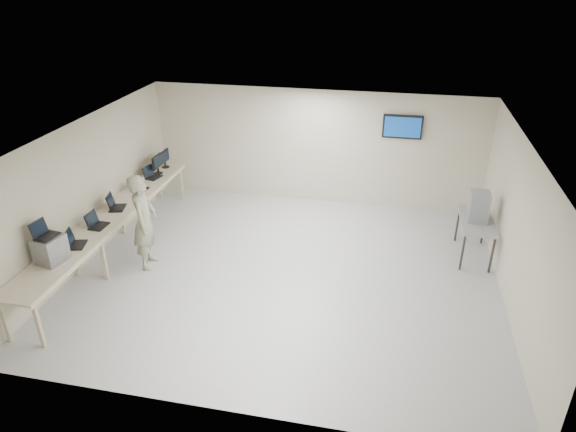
% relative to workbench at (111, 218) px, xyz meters
% --- Properties ---
extents(room, '(8.01, 7.01, 2.81)m').
position_rel_workbench_xyz_m(room, '(3.62, 0.06, 0.58)').
color(room, '#B4B4B4').
rests_on(room, ground).
extents(workbench, '(0.76, 6.00, 0.90)m').
position_rel_workbench_xyz_m(workbench, '(0.00, 0.00, 0.00)').
color(workbench, beige).
rests_on(workbench, ground).
extents(equipment_box, '(0.47, 0.52, 0.47)m').
position_rel_workbench_xyz_m(equipment_box, '(-0.06, -1.80, 0.31)').
color(equipment_box, gray).
rests_on(equipment_box, workbench).
extents(laptop_on_box, '(0.34, 0.39, 0.28)m').
position_rel_workbench_xyz_m(laptop_on_box, '(-0.12, -1.80, 0.62)').
color(laptop_on_box, black).
rests_on(laptop_on_box, equipment_box).
extents(laptop_0, '(0.39, 0.43, 0.29)m').
position_rel_workbench_xyz_m(laptop_0, '(-0.02, -1.24, 0.15)').
color(laptop_0, black).
rests_on(laptop_0, workbench).
extents(laptop_1, '(0.31, 0.38, 0.29)m').
position_rel_workbench_xyz_m(laptop_1, '(-0.02, -0.50, 0.15)').
color(laptop_1, black).
rests_on(laptop_1, workbench).
extents(laptop_2, '(0.41, 0.45, 0.30)m').
position_rel_workbench_xyz_m(laptop_2, '(-0.07, 0.31, 0.15)').
color(laptop_2, black).
rests_on(laptop_2, workbench).
extents(laptop_3, '(0.27, 0.33, 0.25)m').
position_rel_workbench_xyz_m(laptop_3, '(0.00, 1.28, 0.14)').
color(laptop_3, black).
rests_on(laptop_3, workbench).
extents(laptop_4, '(0.37, 0.41, 0.28)m').
position_rel_workbench_xyz_m(laptop_4, '(-0.05, 2.00, 0.15)').
color(laptop_4, black).
rests_on(laptop_4, workbench).
extents(monitor_near, '(0.20, 0.46, 0.45)m').
position_rel_workbench_xyz_m(monitor_near, '(-0.01, 2.29, 0.35)').
color(monitor_near, black).
rests_on(monitor_near, workbench).
extents(monitor_far, '(0.19, 0.43, 0.43)m').
position_rel_workbench_xyz_m(monitor_far, '(-0.01, 2.69, 0.33)').
color(monitor_far, black).
rests_on(monitor_far, workbench).
extents(soldier, '(0.60, 0.79, 1.93)m').
position_rel_workbench_xyz_m(soldier, '(0.86, -0.24, 0.14)').
color(soldier, gray).
rests_on(soldier, ground).
extents(side_table, '(0.64, 1.38, 0.83)m').
position_rel_workbench_xyz_m(side_table, '(7.19, 1.43, -0.07)').
color(side_table, gray).
rests_on(side_table, ground).
extents(storage_bins, '(0.37, 0.42, 0.59)m').
position_rel_workbench_xyz_m(storage_bins, '(7.17, 1.43, 0.30)').
color(storage_bins, '#9BA5AE').
rests_on(storage_bins, side_table).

